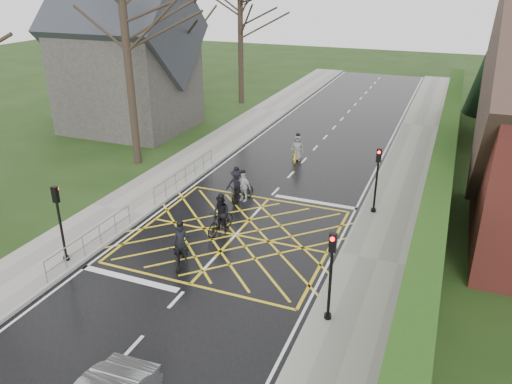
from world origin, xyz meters
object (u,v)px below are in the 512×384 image
Objects in this scene: cyclist_rear at (181,250)px; cyclist_front at (243,190)px; cyclist_back at (221,218)px; cyclist_mid at (236,188)px; cyclist_lead at (297,151)px.

cyclist_rear reaches higher than cyclist_front.
cyclist_front is at bearing 69.79° from cyclist_rear.
cyclist_rear is 1.17× the size of cyclist_front.
cyclist_back reaches higher than cyclist_mid.
cyclist_back is at bearing -65.94° from cyclist_front.
cyclist_back reaches higher than cyclist_lead.
cyclist_lead reaches higher than cyclist_front.
cyclist_mid reaches higher than cyclist_lead.
cyclist_back is 3.34m from cyclist_front.
cyclist_back is 1.11× the size of cyclist_front.
cyclist_mid is at bearing 113.21° from cyclist_back.
cyclist_rear reaches higher than cyclist_lead.
cyclist_mid is at bearing -106.95° from cyclist_lead.
cyclist_front is at bearing 107.38° from cyclist_back.
cyclist_lead is at bearing 63.82° from cyclist_mid.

